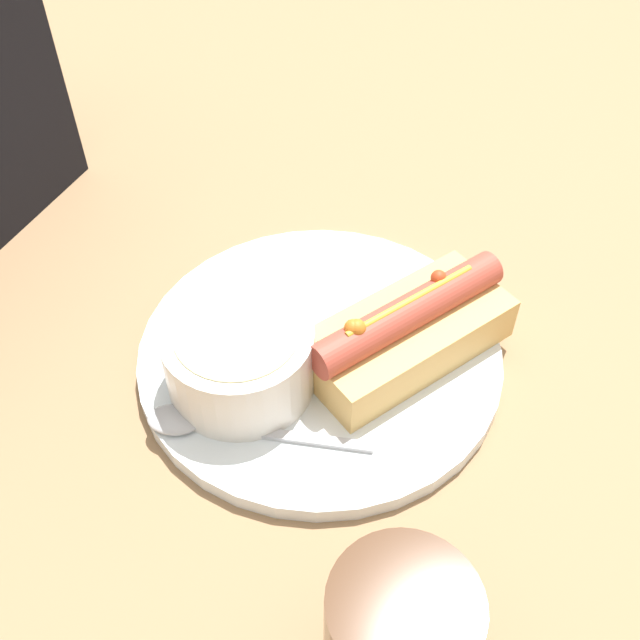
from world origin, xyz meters
TOP-DOWN VIEW (x-y plane):
  - ground_plane at (0.00, 0.00)m, footprint 4.00×4.00m
  - dinner_plate at (0.00, 0.00)m, footprint 0.29×0.29m
  - hot_dog at (0.02, -0.06)m, footprint 0.18×0.15m
  - soup_bowl at (-0.05, 0.04)m, footprint 0.11×0.11m
  - spoon at (-0.10, 0.05)m, footprint 0.06×0.16m

SIDE VIEW (x-z plane):
  - ground_plane at x=0.00m, z-range 0.00..0.00m
  - dinner_plate at x=0.00m, z-range 0.00..0.01m
  - spoon at x=-0.10m, z-range 0.01..0.02m
  - hot_dog at x=0.02m, z-range 0.01..0.07m
  - soup_bowl at x=-0.05m, z-range 0.02..0.07m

